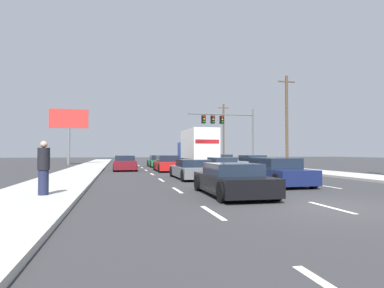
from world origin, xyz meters
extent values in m
plane|color=#333335|center=(0.00, 25.00, 0.00)|extent=(140.00, 140.00, 0.00)
cube|color=#B2AFA8|center=(8.49, 20.00, 0.07)|extent=(3.08, 80.00, 0.14)
cube|color=#B2AFA8|center=(-8.49, 20.00, 0.07)|extent=(3.08, 80.00, 0.14)
cube|color=silver|center=(-3.40, -0.26, 0.00)|extent=(0.14, 2.00, 0.01)
cube|color=silver|center=(-3.40, 4.74, 0.00)|extent=(0.14, 2.00, 0.01)
cube|color=silver|center=(-3.40, 9.74, 0.00)|extent=(0.14, 2.00, 0.01)
cube|color=silver|center=(-3.40, 14.74, 0.00)|extent=(0.14, 2.00, 0.01)
cube|color=silver|center=(-3.40, 19.74, 0.00)|extent=(0.14, 2.00, 0.01)
cube|color=silver|center=(-3.40, 24.74, 0.00)|extent=(0.14, 2.00, 0.01)
cube|color=silver|center=(-3.40, 29.74, 0.00)|extent=(0.14, 2.00, 0.01)
cube|color=silver|center=(-3.40, 34.74, 0.00)|extent=(0.14, 2.00, 0.01)
cube|color=silver|center=(-3.40, 39.74, 0.00)|extent=(0.14, 2.00, 0.01)
cube|color=silver|center=(-3.40, 44.74, 0.00)|extent=(0.14, 2.00, 0.01)
cube|color=silver|center=(-3.40, 49.74, 0.00)|extent=(0.14, 2.00, 0.01)
cube|color=silver|center=(0.00, -0.26, 0.00)|extent=(0.14, 2.00, 0.01)
cube|color=silver|center=(0.00, 4.74, 0.00)|extent=(0.14, 2.00, 0.01)
cube|color=silver|center=(0.00, 9.74, 0.00)|extent=(0.14, 2.00, 0.01)
cube|color=silver|center=(0.00, 14.74, 0.00)|extent=(0.14, 2.00, 0.01)
cube|color=silver|center=(0.00, 19.74, 0.00)|extent=(0.14, 2.00, 0.01)
cube|color=silver|center=(0.00, 24.74, 0.00)|extent=(0.14, 2.00, 0.01)
cube|color=silver|center=(0.00, 29.74, 0.00)|extent=(0.14, 2.00, 0.01)
cube|color=silver|center=(0.00, 34.74, 0.00)|extent=(0.14, 2.00, 0.01)
cube|color=silver|center=(0.00, 39.74, 0.00)|extent=(0.14, 2.00, 0.01)
cube|color=silver|center=(0.00, 44.74, 0.00)|extent=(0.14, 2.00, 0.01)
cube|color=silver|center=(0.00, 49.74, 0.00)|extent=(0.14, 2.00, 0.01)
cube|color=silver|center=(3.40, 4.74, 0.00)|extent=(0.14, 2.00, 0.01)
cube|color=silver|center=(3.40, 9.74, 0.00)|extent=(0.14, 2.00, 0.01)
cube|color=silver|center=(3.40, 14.74, 0.00)|extent=(0.14, 2.00, 0.01)
cube|color=silver|center=(3.40, 19.74, 0.00)|extent=(0.14, 2.00, 0.01)
cube|color=silver|center=(3.40, 24.74, 0.00)|extent=(0.14, 2.00, 0.01)
cube|color=silver|center=(3.40, 29.74, 0.00)|extent=(0.14, 2.00, 0.01)
cube|color=silver|center=(3.40, 34.74, 0.00)|extent=(0.14, 2.00, 0.01)
cube|color=silver|center=(3.40, 39.74, 0.00)|extent=(0.14, 2.00, 0.01)
cube|color=silver|center=(3.40, 44.74, 0.00)|extent=(0.14, 2.00, 0.01)
cube|color=silver|center=(3.40, 49.74, 0.00)|extent=(0.14, 2.00, 0.01)
cube|color=orange|center=(-4.91, 26.33, 0.42)|extent=(1.88, 4.25, 0.55)
cube|color=#192333|center=(-4.91, 26.30, 0.93)|extent=(1.63, 2.01, 0.48)
cylinder|color=black|center=(-5.78, 27.88, 0.32)|extent=(0.23, 0.64, 0.64)
cylinder|color=black|center=(-4.08, 27.90, 0.32)|extent=(0.23, 0.64, 0.64)
cylinder|color=black|center=(-5.74, 24.75, 0.32)|extent=(0.23, 0.64, 0.64)
cylinder|color=black|center=(-4.04, 24.77, 0.32)|extent=(0.23, 0.64, 0.64)
cube|color=maroon|center=(-5.18, 19.81, 0.49)|extent=(1.79, 4.27, 0.70)
cube|color=#192333|center=(-5.18, 19.75, 1.05)|extent=(1.57, 2.22, 0.42)
cylinder|color=black|center=(-6.01, 21.39, 0.32)|extent=(0.22, 0.64, 0.64)
cylinder|color=black|center=(-4.35, 21.39, 0.32)|extent=(0.22, 0.64, 0.64)
cylinder|color=black|center=(-6.01, 18.22, 0.32)|extent=(0.22, 0.64, 0.64)
cylinder|color=black|center=(-4.34, 18.23, 0.32)|extent=(0.22, 0.64, 0.64)
cube|color=#196B38|center=(-1.58, 26.25, 0.43)|extent=(1.91, 4.58, 0.58)
cube|color=#192333|center=(-1.58, 25.90, 0.97)|extent=(1.68, 2.23, 0.51)
cylinder|color=black|center=(-2.47, 27.99, 0.32)|extent=(0.22, 0.64, 0.64)
cylinder|color=black|center=(-0.70, 27.99, 0.32)|extent=(0.22, 0.64, 0.64)
cylinder|color=black|center=(-2.46, 24.51, 0.32)|extent=(0.22, 0.64, 0.64)
cylinder|color=black|center=(-0.69, 24.51, 0.32)|extent=(0.22, 0.64, 0.64)
cube|color=red|center=(-1.84, 17.99, 0.46)|extent=(1.79, 4.48, 0.64)
cube|color=#192333|center=(-1.84, 18.05, 1.03)|extent=(1.57, 2.22, 0.50)
cylinder|color=black|center=(-2.67, 19.68, 0.32)|extent=(0.22, 0.64, 0.64)
cylinder|color=black|center=(-1.01, 19.68, 0.32)|extent=(0.22, 0.64, 0.64)
cylinder|color=black|center=(-2.66, 16.30, 0.32)|extent=(0.22, 0.64, 0.64)
cylinder|color=black|center=(-1.00, 16.31, 0.32)|extent=(0.22, 0.64, 0.64)
cube|color=slate|center=(-1.55, 10.26, 0.42)|extent=(1.88, 4.71, 0.56)
cube|color=#192333|center=(-1.55, 10.03, 0.91)|extent=(1.64, 2.14, 0.42)
cylinder|color=black|center=(-2.42, 12.06, 0.32)|extent=(0.22, 0.64, 0.64)
cylinder|color=black|center=(-0.69, 12.07, 0.32)|extent=(0.22, 0.64, 0.64)
cylinder|color=black|center=(-2.40, 8.46, 0.32)|extent=(0.22, 0.64, 0.64)
cylinder|color=black|center=(-0.67, 8.47, 0.32)|extent=(0.22, 0.64, 0.64)
cube|color=black|center=(-1.77, 2.77, 0.43)|extent=(1.90, 4.27, 0.59)
cube|color=#192333|center=(-1.77, 2.78, 0.93)|extent=(1.65, 2.09, 0.41)
cylinder|color=black|center=(-2.62, 4.35, 0.32)|extent=(0.23, 0.64, 0.64)
cylinder|color=black|center=(-0.89, 4.34, 0.32)|extent=(0.23, 0.64, 0.64)
cylinder|color=black|center=(-2.66, 1.20, 0.32)|extent=(0.23, 0.64, 0.64)
cylinder|color=black|center=(-0.92, 1.18, 0.32)|extent=(0.23, 0.64, 0.64)
cube|color=white|center=(1.62, 21.25, 2.30)|extent=(2.37, 5.71, 2.71)
cube|color=red|center=(1.64, 18.43, 2.44)|extent=(2.10, 0.05, 0.36)
cube|color=#1E389E|center=(1.59, 25.09, 1.43)|extent=(2.25, 2.00, 2.27)
cylinder|color=black|center=(0.47, 25.08, 0.48)|extent=(0.31, 0.96, 0.96)
cylinder|color=black|center=(2.71, 25.10, 0.48)|extent=(0.31, 0.96, 0.96)
cylinder|color=black|center=(0.51, 20.11, 0.48)|extent=(0.31, 0.96, 0.96)
cylinder|color=black|center=(2.74, 20.12, 0.48)|extent=(0.31, 0.96, 0.96)
cube|color=#B7BABF|center=(1.47, 13.82, 0.43)|extent=(1.84, 4.68, 0.58)
cube|color=#192333|center=(1.47, 13.91, 0.94)|extent=(1.60, 2.22, 0.44)
cylinder|color=black|center=(0.66, 15.61, 0.32)|extent=(0.23, 0.64, 0.64)
cylinder|color=black|center=(2.32, 15.59, 0.32)|extent=(0.23, 0.64, 0.64)
cylinder|color=black|center=(0.61, 12.05, 0.32)|extent=(0.23, 0.64, 0.64)
cylinder|color=black|center=(2.27, 12.03, 0.32)|extent=(0.23, 0.64, 0.64)
cube|color=#141E4C|center=(1.50, 5.99, 0.46)|extent=(1.89, 4.73, 0.64)
cube|color=#192333|center=(1.50, 5.98, 1.02)|extent=(1.63, 2.42, 0.48)
cylinder|color=black|center=(0.62, 7.78, 0.32)|extent=(0.23, 0.64, 0.64)
cylinder|color=black|center=(2.30, 7.81, 0.32)|extent=(0.23, 0.64, 0.64)
cylinder|color=black|center=(0.69, 4.18, 0.32)|extent=(0.23, 0.64, 0.64)
cylinder|color=black|center=(2.37, 4.21, 0.32)|extent=(0.23, 0.64, 0.64)
cube|color=yellow|center=(5.19, 25.43, 0.47)|extent=(1.81, 4.43, 0.66)
cube|color=#192333|center=(5.20, 25.09, 1.05)|extent=(1.55, 2.11, 0.49)
cylinder|color=black|center=(4.36, 27.05, 0.32)|extent=(0.23, 0.64, 0.64)
cylinder|color=black|center=(5.95, 27.09, 0.32)|extent=(0.23, 0.64, 0.64)
cylinder|color=black|center=(4.44, 23.77, 0.32)|extent=(0.23, 0.64, 0.64)
cylinder|color=black|center=(6.03, 23.80, 0.32)|extent=(0.23, 0.64, 0.64)
cube|color=white|center=(5.27, 17.70, 0.46)|extent=(1.83, 4.47, 0.64)
cube|color=#192333|center=(5.27, 17.40, 1.03)|extent=(1.58, 2.33, 0.51)
cylinder|color=black|center=(4.42, 19.35, 0.32)|extent=(0.23, 0.64, 0.64)
cylinder|color=black|center=(6.06, 19.38, 0.32)|extent=(0.23, 0.64, 0.64)
cylinder|color=black|center=(4.48, 16.02, 0.32)|extent=(0.23, 0.64, 0.64)
cylinder|color=black|center=(6.11, 16.04, 0.32)|extent=(0.23, 0.64, 0.64)
cylinder|color=#595B56|center=(10.59, 29.56, 3.45)|extent=(0.20, 0.20, 6.90)
cylinder|color=#595B56|center=(6.44, 29.56, 6.13)|extent=(8.31, 0.14, 0.14)
cube|color=black|center=(6.54, 29.56, 5.48)|extent=(0.40, 0.56, 0.95)
sphere|color=red|center=(6.54, 29.25, 5.78)|extent=(0.20, 0.20, 0.20)
sphere|color=orange|center=(6.54, 29.25, 5.48)|extent=(0.20, 0.20, 0.20)
sphere|color=green|center=(6.54, 29.25, 5.18)|extent=(0.20, 0.20, 0.20)
cube|color=black|center=(5.40, 29.56, 5.48)|extent=(0.40, 0.56, 0.95)
sphere|color=red|center=(5.40, 29.25, 5.78)|extent=(0.20, 0.20, 0.20)
sphere|color=orange|center=(5.40, 29.25, 5.48)|extent=(0.20, 0.20, 0.20)
sphere|color=green|center=(5.40, 29.25, 5.18)|extent=(0.20, 0.20, 0.20)
cube|color=black|center=(4.26, 29.56, 5.48)|extent=(0.40, 0.56, 0.95)
sphere|color=red|center=(4.26, 29.25, 5.78)|extent=(0.20, 0.20, 0.20)
sphere|color=orange|center=(4.26, 29.25, 5.48)|extent=(0.20, 0.20, 0.20)
sphere|color=green|center=(4.26, 29.25, 5.18)|extent=(0.20, 0.20, 0.20)
cylinder|color=brown|center=(10.65, 21.31, 4.59)|extent=(0.28, 0.28, 9.19)
cube|color=brown|center=(10.65, 21.31, 8.59)|extent=(1.80, 0.12, 0.12)
cylinder|color=brown|center=(10.75, 41.56, 4.63)|extent=(0.28, 0.28, 9.26)
cube|color=brown|center=(10.75, 41.56, 8.66)|extent=(1.80, 0.12, 0.12)
cylinder|color=slate|center=(-11.81, 35.32, 2.30)|extent=(0.36, 0.36, 4.60)
cube|color=red|center=(-11.81, 35.32, 5.80)|extent=(4.72, 0.20, 2.40)
cylinder|color=#1E233F|center=(-8.10, 3.21, 0.55)|extent=(0.32, 0.32, 0.82)
cylinder|color=black|center=(-8.10, 3.21, 1.32)|extent=(0.38, 0.38, 0.72)
sphere|color=tan|center=(-8.10, 3.21, 1.79)|extent=(0.22, 0.22, 0.22)
camera|label=1|loc=(-5.74, -8.23, 1.52)|focal=30.58mm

